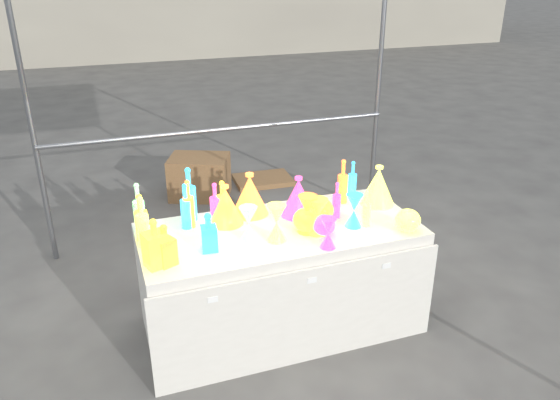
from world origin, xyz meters
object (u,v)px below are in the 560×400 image
object	(u,v)px
decanter_0	(155,243)
hourglass_0	(307,214)
display_table	(280,279)
globe_0	(306,221)
bottle_0	(141,217)
cardboard_box_closed	(200,177)
lampshade_0	(226,204)

from	to	relation	value
decanter_0	hourglass_0	xyz separation A→B (m)	(0.96, 0.10, -0.02)
display_table	hourglass_0	world-z (taller)	hourglass_0
globe_0	bottle_0	bearing A→B (deg)	167.22
display_table	cardboard_box_closed	size ratio (longest dim) A/B	3.03
hourglass_0	display_table	bearing A→B (deg)	148.05
globe_0	hourglass_0	bearing A→B (deg)	-83.97
display_table	lampshade_0	xyz separation A→B (m)	(-0.31, 0.20, 0.51)
globe_0	decanter_0	bearing A→B (deg)	-173.20
display_table	lampshade_0	distance (m)	0.63
display_table	hourglass_0	distance (m)	0.53
decanter_0	lampshade_0	world-z (taller)	decanter_0
decanter_0	display_table	bearing A→B (deg)	-2.47
bottle_0	decanter_0	xyz separation A→B (m)	(0.04, -0.34, -0.01)
hourglass_0	cardboard_box_closed	bearing A→B (deg)	94.70
bottle_0	globe_0	xyz separation A→B (m)	(1.00, -0.23, -0.08)
decanter_0	lampshade_0	distance (m)	0.64
display_table	lampshade_0	world-z (taller)	lampshade_0
hourglass_0	decanter_0	bearing A→B (deg)	-173.80
bottle_0	globe_0	distance (m)	1.02
cardboard_box_closed	lampshade_0	distance (m)	2.32
bottle_0	globe_0	world-z (taller)	bottle_0
display_table	hourglass_0	xyz separation A→B (m)	(0.15, -0.09, 0.50)
display_table	hourglass_0	size ratio (longest dim) A/B	7.39
decanter_0	lampshade_0	xyz separation A→B (m)	(0.50, 0.39, -0.01)
cardboard_box_closed	bottle_0	distance (m)	2.50
bottle_0	decanter_0	size ratio (longest dim) A/B	1.05
decanter_0	lampshade_0	size ratio (longest dim) A/B	1.08
hourglass_0	lampshade_0	distance (m)	0.54
globe_0	cardboard_box_closed	bearing A→B (deg)	94.69
cardboard_box_closed	hourglass_0	xyz separation A→B (m)	(0.21, -2.50, 0.65)
display_table	bottle_0	xyz separation A→B (m)	(-0.85, 0.14, 0.53)
cardboard_box_closed	decanter_0	size ratio (longest dim) A/B	2.09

